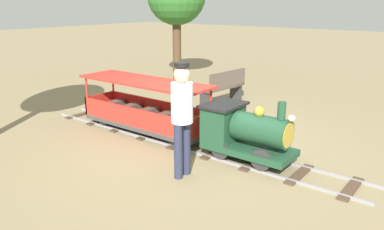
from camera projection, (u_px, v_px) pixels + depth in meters
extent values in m
plane|color=#8C7A56|center=(192.00, 145.00, 6.57)|extent=(60.00, 60.00, 0.00)
cube|color=gray|center=(192.00, 138.00, 6.88)|extent=(0.03, 6.40, 0.04)
cube|color=gray|center=(173.00, 146.00, 6.48)|extent=(0.03, 6.40, 0.04)
cube|color=#4C3828|center=(82.00, 114.00, 8.34)|extent=(0.77, 0.14, 0.03)
cube|color=#4C3828|center=(103.00, 120.00, 7.93)|extent=(0.77, 0.14, 0.03)
cube|color=#4C3828|center=(127.00, 127.00, 7.51)|extent=(0.77, 0.14, 0.03)
cube|color=#4C3828|center=(153.00, 134.00, 7.10)|extent=(0.77, 0.14, 0.03)
cube|color=#4C3828|center=(183.00, 142.00, 6.68)|extent=(0.77, 0.14, 0.03)
cube|color=#4C3828|center=(217.00, 152.00, 6.27)|extent=(0.77, 0.14, 0.03)
cube|color=#4C3828|center=(255.00, 162.00, 5.85)|extent=(0.77, 0.14, 0.03)
cube|color=#4C3828|center=(299.00, 174.00, 5.44)|extent=(0.77, 0.14, 0.03)
cube|color=#4C3828|center=(351.00, 189.00, 5.02)|extent=(0.77, 0.14, 0.03)
cube|color=#1E472D|center=(249.00, 149.00, 5.87)|extent=(0.65, 1.40, 0.10)
cylinder|color=#1E472D|center=(261.00, 130.00, 5.65)|extent=(0.44, 0.85, 0.44)
cylinder|color=#B7932D|center=(288.00, 135.00, 5.40)|extent=(0.37, 0.02, 0.37)
cylinder|color=#1E472D|center=(282.00, 111.00, 5.38)|extent=(0.12, 0.12, 0.25)
sphere|color=#B7932D|center=(259.00, 112.00, 5.60)|extent=(0.16, 0.16, 0.16)
cube|color=#1E472D|center=(223.00, 123.00, 6.05)|extent=(0.65, 0.45, 0.55)
cube|color=black|center=(224.00, 105.00, 5.97)|extent=(0.73, 0.53, 0.04)
sphere|color=#F2EAB2|center=(292.00, 118.00, 5.31)|extent=(0.10, 0.10, 0.10)
cylinder|color=#2D2D2D|center=(277.00, 149.00, 5.87)|extent=(0.05, 0.32, 0.32)
cylinder|color=#2D2D2D|center=(261.00, 160.00, 5.46)|extent=(0.05, 0.32, 0.32)
cylinder|color=#2D2D2D|center=(238.00, 140.00, 6.28)|extent=(0.05, 0.32, 0.32)
cylinder|color=#2D2D2D|center=(220.00, 149.00, 5.87)|extent=(0.05, 0.32, 0.32)
cube|color=#3F3F3F|center=(146.00, 124.00, 7.16)|extent=(0.73, 2.60, 0.08)
cube|color=red|center=(158.00, 109.00, 7.36)|extent=(0.04, 2.60, 0.35)
cube|color=red|center=(132.00, 117.00, 6.84)|extent=(0.04, 2.60, 0.35)
cube|color=red|center=(201.00, 126.00, 6.35)|extent=(0.73, 0.04, 0.35)
cube|color=red|center=(100.00, 102.00, 7.85)|extent=(0.73, 0.04, 0.35)
cylinder|color=red|center=(211.00, 110.00, 6.57)|extent=(0.04, 0.04, 0.75)
cylinder|color=red|center=(187.00, 119.00, 6.06)|extent=(0.04, 0.04, 0.75)
cylinder|color=red|center=(113.00, 90.00, 8.03)|extent=(0.04, 0.04, 0.75)
cylinder|color=red|center=(87.00, 96.00, 7.51)|extent=(0.04, 0.04, 0.75)
cube|color=red|center=(144.00, 81.00, 6.93)|extent=(0.83, 2.70, 0.04)
cube|color=brown|center=(112.00, 108.00, 7.65)|extent=(0.57, 0.20, 0.24)
cube|color=brown|center=(128.00, 111.00, 7.38)|extent=(0.57, 0.20, 0.24)
cube|color=brown|center=(145.00, 116.00, 7.11)|extent=(0.57, 0.20, 0.24)
cube|color=brown|center=(164.00, 120.00, 6.85)|extent=(0.57, 0.20, 0.24)
cube|color=brown|center=(184.00, 125.00, 6.58)|extent=(0.57, 0.20, 0.24)
cylinder|color=#262626|center=(193.00, 131.00, 6.84)|extent=(0.04, 0.24, 0.24)
cylinder|color=#262626|center=(174.00, 139.00, 6.43)|extent=(0.04, 0.24, 0.24)
cylinder|color=#262626|center=(123.00, 113.00, 7.90)|extent=(0.04, 0.24, 0.24)
cylinder|color=#262626|center=(103.00, 119.00, 7.49)|extent=(0.04, 0.24, 0.24)
cylinder|color=#282D47|center=(186.00, 148.00, 5.39)|extent=(0.12, 0.12, 0.80)
cylinder|color=#282D47|center=(178.00, 151.00, 5.25)|extent=(0.12, 0.12, 0.80)
cylinder|color=white|center=(182.00, 103.00, 5.13)|extent=(0.30, 0.30, 0.55)
sphere|color=beige|center=(182.00, 75.00, 5.02)|extent=(0.22, 0.22, 0.22)
cylinder|color=black|center=(182.00, 65.00, 4.98)|extent=(0.20, 0.20, 0.06)
cube|color=brown|center=(222.00, 87.00, 9.15)|extent=(1.33, 0.53, 0.06)
cube|color=brown|center=(228.00, 80.00, 8.98)|extent=(1.30, 0.18, 0.40)
cube|color=#333333|center=(206.00, 99.00, 8.82)|extent=(0.11, 0.33, 0.42)
cube|color=#333333|center=(236.00, 91.00, 9.61)|extent=(0.11, 0.33, 0.42)
cylinder|color=#4C3823|center=(177.00, 49.00, 11.78)|extent=(0.26, 0.26, 1.95)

